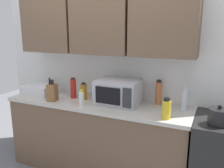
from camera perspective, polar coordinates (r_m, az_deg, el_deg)
name	(u,v)px	position (r m, az deg, el deg)	size (l,w,h in m)	color
wall_back_with_cabinets	(105,43)	(2.89, -1.60, 9.85)	(3.07, 0.38, 2.60)	white
counter_run	(98,137)	(2.97, -3.48, -12.52)	(2.20, 0.63, 0.90)	brown
kettle	(219,116)	(2.33, 24.36, -7.06)	(0.19, 0.19, 0.17)	black
microwave	(118,92)	(2.68, 1.54, -1.95)	(0.48, 0.37, 0.28)	#B7B7BC
dish_rack	(40,89)	(3.26, -16.84, -1.23)	(0.38, 0.30, 0.12)	silver
knife_block	(52,92)	(2.91, -14.16, -1.91)	(0.13, 0.14, 0.28)	brown
bottle_yellow_mustard	(166,109)	(2.32, 12.97, -5.91)	(0.08, 0.08, 0.21)	gold
bottle_spice_jar	(158,93)	(2.72, 11.12, -2.06)	(0.07, 0.07, 0.28)	#BC6638
bottle_white_jar	(81,98)	(2.66, -7.37, -3.45)	(0.06, 0.06, 0.18)	white
bottle_clear_tall	(185,99)	(2.61, 17.08, -3.53)	(0.06, 0.06, 0.25)	silver
bottle_red_sauce	(73,88)	(2.96, -9.31, -1.00)	(0.07, 0.07, 0.25)	red
bottle_amber_vinegar	(84,91)	(2.89, -6.80, -1.79)	(0.08, 0.08, 0.21)	#AD701E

